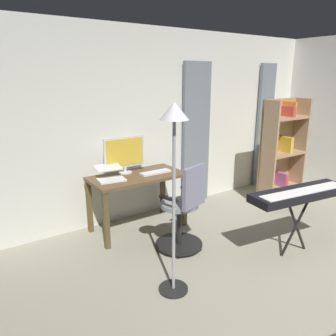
# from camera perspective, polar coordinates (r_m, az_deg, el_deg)

# --- Properties ---
(back_room_partition) EXTENTS (5.75, 0.10, 2.61)m
(back_room_partition) POSITION_cam_1_polar(r_m,az_deg,el_deg) (4.85, -0.48, 7.90)
(back_room_partition) COLOR silver
(back_room_partition) RESTS_ON ground
(curtain_left_panel) EXTENTS (0.35, 0.06, 2.18)m
(curtain_left_panel) POSITION_cam_1_polar(r_m,az_deg,el_deg) (6.20, 16.40, 6.96)
(curtain_left_panel) COLOR slate
(curtain_left_panel) RESTS_ON ground
(curtain_right_panel) EXTENTS (0.49, 0.06, 2.18)m
(curtain_right_panel) POSITION_cam_1_polar(r_m,az_deg,el_deg) (5.09, 4.92, 5.74)
(curtain_right_panel) COLOR slate
(curtain_right_panel) RESTS_ON ground
(desk) EXTENTS (1.21, 0.61, 0.74)m
(desk) POSITION_cam_1_polar(r_m,az_deg,el_deg) (4.25, -5.37, -2.73)
(desk) COLOR brown
(desk) RESTS_ON ground
(office_chair) EXTENTS (0.56, 0.56, 1.03)m
(office_chair) POSITION_cam_1_polar(r_m,az_deg,el_deg) (3.78, 2.75, -7.41)
(office_chair) COLOR black
(office_chair) RESTS_ON ground
(computer_monitor) EXTENTS (0.57, 0.18, 0.48)m
(computer_monitor) POSITION_cam_1_polar(r_m,az_deg,el_deg) (4.28, -7.58, 2.58)
(computer_monitor) COLOR silver
(computer_monitor) RESTS_ON desk
(computer_keyboard) EXTENTS (0.42, 0.13, 0.02)m
(computer_keyboard) POSITION_cam_1_polar(r_m,az_deg,el_deg) (4.28, -2.19, -0.76)
(computer_keyboard) COLOR silver
(computer_keyboard) RESTS_ON desk
(laptop) EXTENTS (0.36, 0.39, 0.15)m
(laptop) POSITION_cam_1_polar(r_m,az_deg,el_deg) (4.08, -10.03, -1.22)
(laptop) COLOR white
(laptop) RESTS_ON desk
(bookshelf) EXTENTS (0.76, 0.30, 1.64)m
(bookshelf) POSITION_cam_1_polar(r_m,az_deg,el_deg) (5.35, 19.03, 2.63)
(bookshelf) COLOR tan
(bookshelf) RESTS_ON ground
(piano_keyboard) EXTENTS (1.25, 0.49, 0.78)m
(piano_keyboard) POSITION_cam_1_polar(r_m,az_deg,el_deg) (3.89, 21.99, -4.33)
(piano_keyboard) COLOR black
(piano_keyboard) RESTS_ON ground
(floor_lamp) EXTENTS (0.28, 0.28, 1.77)m
(floor_lamp) POSITION_cam_1_polar(r_m,az_deg,el_deg) (2.77, 1.07, 2.35)
(floor_lamp) COLOR black
(floor_lamp) RESTS_ON ground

